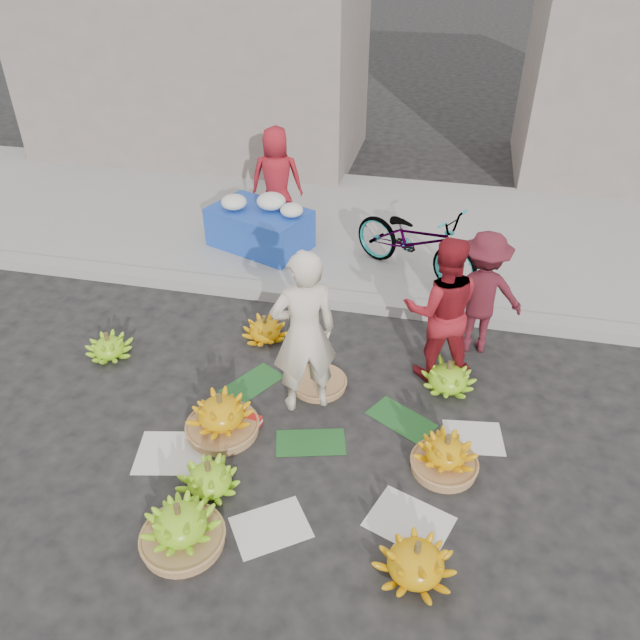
% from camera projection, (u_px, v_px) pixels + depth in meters
% --- Properties ---
extents(ground, '(80.00, 80.00, 0.00)m').
position_uv_depth(ground, '(325.00, 430.00, 6.03)').
color(ground, black).
rests_on(ground, ground).
extents(curb, '(40.00, 0.25, 0.15)m').
position_uv_depth(curb, '(363.00, 303.00, 7.76)').
color(curb, gray).
rests_on(curb, ground).
extents(sidewalk, '(40.00, 4.00, 0.12)m').
position_uv_depth(sidewalk, '(385.00, 231.00, 9.46)').
color(sidewalk, gray).
rests_on(sidewalk, ground).
extents(building_left, '(6.00, 3.00, 4.00)m').
position_uv_depth(building_left, '(195.00, 45.00, 11.41)').
color(building_left, gray).
rests_on(building_left, sidewalk).
extents(newspaper_scatter, '(3.20, 1.80, 0.00)m').
position_uv_depth(newspaper_scatter, '(306.00, 494.00, 5.38)').
color(newspaper_scatter, silver).
rests_on(newspaper_scatter, ground).
extents(banana_leaves, '(2.00, 1.00, 0.00)m').
position_uv_depth(banana_leaves, '(320.00, 414.00, 6.20)').
color(banana_leaves, '#194B1F').
rests_on(banana_leaves, ground).
extents(banana_bunch_0, '(0.74, 0.74, 0.47)m').
position_uv_depth(banana_bunch_0, '(221.00, 416.00, 5.89)').
color(banana_bunch_0, '#95673E').
rests_on(banana_bunch_0, ground).
extents(banana_bunch_1, '(0.66, 0.66, 0.34)m').
position_uv_depth(banana_bunch_1, '(209.00, 478.00, 5.34)').
color(banana_bunch_1, '#69B61A').
rests_on(banana_bunch_1, ground).
extents(banana_bunch_2, '(0.72, 0.72, 0.45)m').
position_uv_depth(banana_bunch_2, '(181.00, 527.00, 4.87)').
color(banana_bunch_2, '#95673E').
rests_on(banana_bunch_2, ground).
extents(banana_bunch_3, '(0.64, 0.64, 0.37)m').
position_uv_depth(banana_bunch_3, '(416.00, 561.00, 4.65)').
color(banana_bunch_3, '#DEA00B').
rests_on(banana_bunch_3, ground).
extents(banana_bunch_4, '(0.58, 0.58, 0.41)m').
position_uv_depth(banana_bunch_4, '(445.00, 455.00, 5.52)').
color(banana_bunch_4, '#95673E').
rests_on(banana_bunch_4, ground).
extents(banana_bunch_5, '(0.66, 0.66, 0.36)m').
position_uv_depth(banana_bunch_5, '(448.00, 377.00, 6.44)').
color(banana_bunch_5, '#69B61A').
rests_on(banana_bunch_5, ground).
extents(banana_bunch_6, '(0.57, 0.57, 0.31)m').
position_uv_depth(banana_bunch_6, '(109.00, 346.00, 6.92)').
color(banana_bunch_6, '#69B61A').
rests_on(banana_bunch_6, ground).
extents(banana_bunch_7, '(0.63, 0.63, 0.32)m').
position_uv_depth(banana_bunch_7, '(265.00, 329.00, 7.18)').
color(banana_bunch_7, '#DEA00B').
rests_on(banana_bunch_7, ground).
extents(basket_spare, '(0.69, 0.69, 0.07)m').
position_uv_depth(basket_spare, '(319.00, 383.00, 6.55)').
color(basket_spare, '#95673E').
rests_on(basket_spare, ground).
extents(incense_stack, '(0.24, 0.12, 0.10)m').
position_uv_depth(incense_stack, '(250.00, 419.00, 6.07)').
color(incense_stack, red).
rests_on(incense_stack, ground).
extents(vendor_cream, '(0.76, 0.67, 1.75)m').
position_uv_depth(vendor_cream, '(304.00, 333.00, 5.84)').
color(vendor_cream, beige).
rests_on(vendor_cream, ground).
extents(vendor_red, '(0.88, 0.74, 1.61)m').
position_uv_depth(vendor_red, '(441.00, 310.00, 6.30)').
color(vendor_red, '#A31920').
rests_on(vendor_red, ground).
extents(man_striped, '(0.98, 0.64, 1.43)m').
position_uv_depth(man_striped, '(481.00, 293.00, 6.73)').
color(man_striped, maroon).
rests_on(man_striped, ground).
extents(flower_table, '(1.55, 1.26, 0.78)m').
position_uv_depth(flower_table, '(260.00, 225.00, 8.74)').
color(flower_table, '#193DA5').
rests_on(flower_table, sidewalk).
extents(grey_bucket, '(0.32, 0.32, 0.36)m').
position_uv_depth(grey_bucket, '(238.00, 234.00, 8.84)').
color(grey_bucket, gray).
rests_on(grey_bucket, sidewalk).
extents(flower_vendor, '(0.83, 0.62, 1.52)m').
position_uv_depth(flower_vendor, '(277.00, 180.00, 8.98)').
color(flower_vendor, '#A31920').
rests_on(flower_vendor, sidewalk).
extents(bicycle, '(1.46, 1.92, 0.97)m').
position_uv_depth(bicycle, '(416.00, 240.00, 8.00)').
color(bicycle, gray).
rests_on(bicycle, sidewalk).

